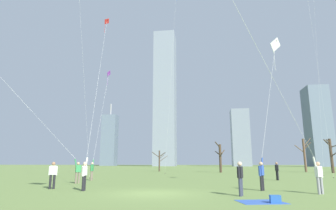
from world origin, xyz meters
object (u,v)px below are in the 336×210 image
at_px(kite_flyer_midfield_left_white, 264,149).
at_px(distant_kite_drifting_right_green, 309,10).
at_px(bare_tree_right_of_center, 160,160).
at_px(kite_flyer_far_back_orange, 44,132).
at_px(distant_kite_low_near_trees_pink, 80,14).
at_px(bystander_strolling_midfield, 240,177).
at_px(kite_flyer_midfield_right_purple, 95,154).
at_px(kite_flyer_foreground_right_red, 89,143).
at_px(bare_tree_leftmost, 304,154).
at_px(bystander_watching_nearby, 277,170).
at_px(bare_tree_center, 331,154).
at_px(bare_tree_far_right_edge, 220,157).
at_px(picnic_spot, 269,200).
at_px(kite_flyer_foreground_left_teal, 291,120).
at_px(bystander_far_off_by_trees, 53,174).
at_px(distant_kite_high_overhead_blue, 175,18).

distance_m(kite_flyer_midfield_left_white, distant_kite_drifting_right_green, 26.60).
distance_m(kite_flyer_midfield_left_white, bare_tree_right_of_center, 36.07).
relative_size(kite_flyer_far_back_orange, distant_kite_low_near_trees_pink, 0.71).
relative_size(bystander_strolling_midfield, bare_tree_right_of_center, 0.42).
height_order(kite_flyer_midfield_left_white, kite_flyer_midfield_right_purple, kite_flyer_midfield_right_purple).
height_order(kite_flyer_foreground_right_red, kite_flyer_far_back_orange, kite_flyer_foreground_right_red).
distance_m(distant_kite_low_near_trees_pink, bare_tree_leftmost, 42.67).
height_order(bystander_strolling_midfield, bystander_watching_nearby, same).
bearing_deg(distant_kite_low_near_trees_pink, kite_flyer_midfield_left_white, -24.50).
bearing_deg(distant_kite_low_near_trees_pink, bare_tree_right_of_center, 81.14).
distance_m(kite_flyer_foreground_right_red, kite_flyer_far_back_orange, 5.95).
xyz_separation_m(bare_tree_center, bare_tree_far_right_edge, (-17.26, 0.21, -0.33)).
relative_size(kite_flyer_midfield_left_white, bare_tree_right_of_center, 2.82).
xyz_separation_m(distant_kite_low_near_trees_pink, picnic_spot, (15.11, -12.88, -16.78)).
relative_size(picnic_spot, bare_tree_leftmost, 0.35).
xyz_separation_m(bystander_watching_nearby, bare_tree_center, (13.20, 20.06, 2.00)).
height_order(kite_flyer_midfield_right_purple, bystander_strolling_midfield, kite_flyer_midfield_right_purple).
xyz_separation_m(bystander_watching_nearby, distant_kite_low_near_trees_pink, (-19.11, -2.17, 15.97)).
bearing_deg(bare_tree_leftmost, distant_kite_low_near_trees_pink, -137.84).
height_order(kite_flyer_foreground_left_teal, bare_tree_far_right_edge, kite_flyer_foreground_left_teal).
relative_size(kite_flyer_midfield_right_purple, distant_kite_drifting_right_green, 0.54).
xyz_separation_m(kite_flyer_foreground_left_teal, bystander_watching_nearby, (2.37, 13.39, -2.66)).
relative_size(kite_flyer_far_back_orange, bare_tree_leftmost, 2.43).
height_order(bystander_watching_nearby, picnic_spot, bystander_watching_nearby).
bearing_deg(bare_tree_far_right_edge, bare_tree_right_of_center, 158.96).
relative_size(kite_flyer_midfield_left_white, bystander_watching_nearby, 6.66).
height_order(bystander_far_off_by_trees, bare_tree_leftmost, bare_tree_leftmost).
height_order(kite_flyer_midfield_left_white, kite_flyer_far_back_orange, kite_flyer_far_back_orange).
bearing_deg(bare_tree_center, bystander_watching_nearby, -123.33).
bearing_deg(distant_kite_low_near_trees_pink, kite_flyer_midfield_right_purple, 21.56).
height_order(kite_flyer_midfield_right_purple, distant_kite_low_near_trees_pink, distant_kite_low_near_trees_pink).
relative_size(bystander_far_off_by_trees, bare_tree_leftmost, 0.27).
relative_size(bystander_far_off_by_trees, bare_tree_center, 0.30).
bearing_deg(kite_flyer_foreground_left_teal, bare_tree_right_of_center, 108.38).
distance_m(bystander_strolling_midfield, bystander_far_off_by_trees, 11.22).
distance_m(kite_flyer_far_back_orange, bare_tree_center, 42.03).
height_order(bystander_watching_nearby, distant_kite_low_near_trees_pink, distant_kite_low_near_trees_pink).
distance_m(kite_flyer_midfield_left_white, bystander_strolling_midfield, 4.15).
height_order(kite_flyer_far_back_orange, bare_tree_center, kite_flyer_far_back_orange).
bearing_deg(kite_flyer_midfield_right_purple, bystander_strolling_midfield, -43.50).
bearing_deg(distant_kite_low_near_trees_pink, kite_flyer_far_back_orange, -87.29).
relative_size(bystander_strolling_midfield, bare_tree_far_right_edge, 0.32).
distance_m(kite_flyer_foreground_right_red, distant_kite_high_overhead_blue, 31.81).
height_order(kite_flyer_far_back_orange, distant_kite_high_overhead_blue, distant_kite_high_overhead_blue).
relative_size(distant_kite_high_overhead_blue, bare_tree_right_of_center, 7.61).
bearing_deg(bare_tree_center, distant_kite_drifting_right_green, -114.60).
height_order(kite_flyer_foreground_right_red, bare_tree_far_right_edge, kite_flyer_foreground_right_red).
relative_size(kite_flyer_foreground_right_red, bystander_watching_nearby, 11.24).
height_order(kite_flyer_foreground_left_teal, picnic_spot, kite_flyer_foreground_left_teal).
xyz_separation_m(picnic_spot, bare_tree_center, (17.19, 35.11, 2.81)).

